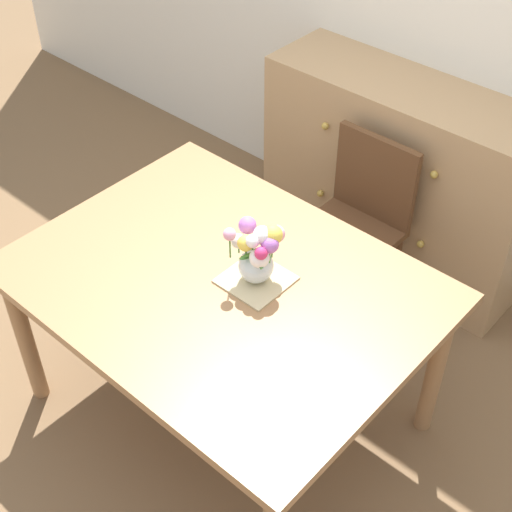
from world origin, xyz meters
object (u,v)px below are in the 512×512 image
object	(u,v)px
dining_table	(223,296)
dresser	(398,177)
flower_vase	(258,252)
chair_far	(358,217)

from	to	relation	value
dining_table	dresser	distance (m)	1.35
dining_table	flower_vase	size ratio (longest dim) A/B	6.03
chair_far	dining_table	bearing A→B (deg)	91.14
dresser	flower_vase	size ratio (longest dim) A/B	5.55
chair_far	dresser	bearing A→B (deg)	-82.83
dining_table	flower_vase	world-z (taller)	flower_vase
dining_table	chair_far	world-z (taller)	chair_far
chair_far	dresser	world-z (taller)	dresser
chair_far	flower_vase	world-z (taller)	flower_vase
chair_far	dresser	size ratio (longest dim) A/B	0.64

